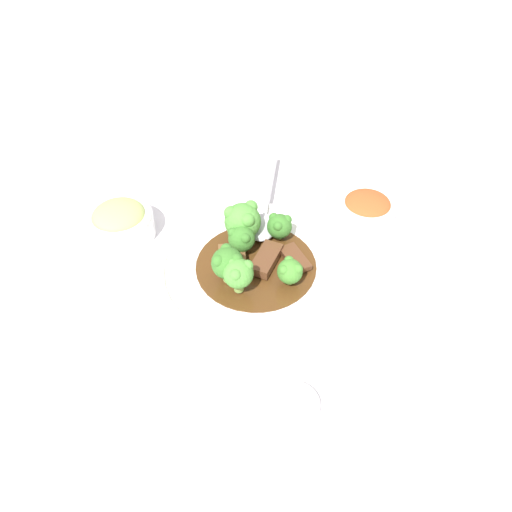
{
  "coord_description": "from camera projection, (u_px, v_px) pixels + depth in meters",
  "views": [
    {
      "loc": [
        -0.5,
        0.05,
        0.54
      ],
      "look_at": [
        0.0,
        0.0,
        0.03
      ],
      "focal_mm": 35.0,
      "sensor_mm": 36.0,
      "label": 1
    }
  ],
  "objects": [
    {
      "name": "broccoli_floret_1",
      "position": [
        279.0,
        226.0,
        0.75
      ],
      "size": [
        0.04,
        0.04,
        0.04
      ],
      "color": "#7FA84C",
      "rests_on": "main_plate"
    },
    {
      "name": "ground_plane",
      "position": [
        256.0,
        272.0,
        0.74
      ],
      "size": [
        4.0,
        4.0,
        0.0
      ],
      "primitive_type": "plane",
      "color": "silver"
    },
    {
      "name": "paper_napkin",
      "position": [
        156.0,
        385.0,
        0.61
      ],
      "size": [
        0.12,
        0.11,
        0.01
      ],
      "color": "white",
      "rests_on": "ground_plane"
    },
    {
      "name": "beef_strip_1",
      "position": [
        266.0,
        259.0,
        0.73
      ],
      "size": [
        0.07,
        0.06,
        0.01
      ],
      "color": "#56331E",
      "rests_on": "main_plate"
    },
    {
      "name": "broccoli_floret_3",
      "position": [
        290.0,
        271.0,
        0.69
      ],
      "size": [
        0.04,
        0.04,
        0.04
      ],
      "color": "#8EB756",
      "rests_on": "main_plate"
    },
    {
      "name": "beef_strip_0",
      "position": [
        232.0,
        259.0,
        0.72
      ],
      "size": [
        0.05,
        0.04,
        0.01
      ],
      "color": "brown",
      "rests_on": "main_plate"
    },
    {
      "name": "sauce_dish",
      "position": [
        294.0,
        405.0,
        0.58
      ],
      "size": [
        0.06,
        0.06,
        0.01
      ],
      "color": "white",
      "rests_on": "ground_plane"
    },
    {
      "name": "side_bowl_kimchi",
      "position": [
        367.0,
        209.0,
        0.81
      ],
      "size": [
        0.09,
        0.09,
        0.04
      ],
      "color": "white",
      "rests_on": "ground_plane"
    },
    {
      "name": "side_bowl_appetizer",
      "position": [
        120.0,
        222.0,
        0.78
      ],
      "size": [
        0.1,
        0.1,
        0.06
      ],
      "color": "white",
      "rests_on": "ground_plane"
    },
    {
      "name": "broccoli_floret_5",
      "position": [
        243.0,
        220.0,
        0.74
      ],
      "size": [
        0.06,
        0.06,
        0.06
      ],
      "color": "#8EB756",
      "rests_on": "main_plate"
    },
    {
      "name": "beef_strip_2",
      "position": [
        295.0,
        258.0,
        0.73
      ],
      "size": [
        0.06,
        0.04,
        0.01
      ],
      "color": "#56331E",
      "rests_on": "main_plate"
    },
    {
      "name": "main_plate",
      "position": [
        256.0,
        267.0,
        0.73
      ],
      "size": [
        0.29,
        0.29,
        0.02
      ],
      "color": "white",
      "rests_on": "ground_plane"
    },
    {
      "name": "broccoli_floret_0",
      "position": [
        227.0,
        263.0,
        0.68
      ],
      "size": [
        0.05,
        0.05,
        0.06
      ],
      "color": "#8EB756",
      "rests_on": "main_plate"
    },
    {
      "name": "serving_spoon",
      "position": [
        264.0,
        219.0,
        0.79
      ],
      "size": [
        0.24,
        0.08,
        0.01
      ],
      "color": "#B7B7BC",
      "rests_on": "main_plate"
    },
    {
      "name": "broccoli_floret_2",
      "position": [
        242.0,
        238.0,
        0.73
      ],
      "size": [
        0.04,
        0.04,
        0.05
      ],
      "color": "#7FA84C",
      "rests_on": "main_plate"
    },
    {
      "name": "broccoli_floret_4",
      "position": [
        238.0,
        273.0,
        0.67
      ],
      "size": [
        0.04,
        0.04,
        0.05
      ],
      "color": "#7FA84C",
      "rests_on": "main_plate"
    }
  ]
}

